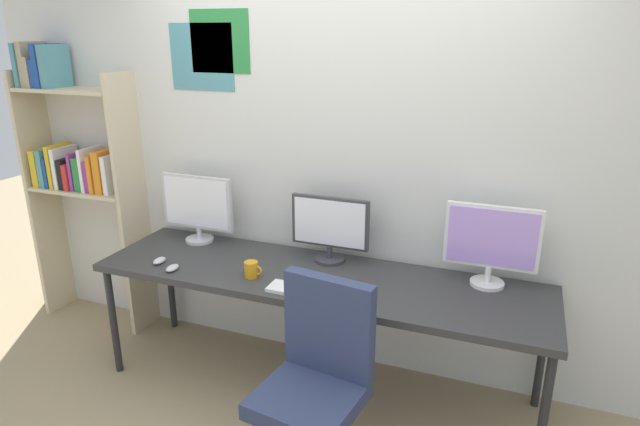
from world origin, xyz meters
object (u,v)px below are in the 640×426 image
object	(u,v)px
bookshelf	(76,162)
monitor_right	(491,242)
office_chair	(315,405)
mouse_left_side	(172,268)
monitor_left	(197,206)
keyboard_main	(301,291)
monitor_center	(330,227)
desk	(317,282)
mouse_right_side	(159,261)
coffee_mug	(252,269)

from	to	relation	value
bookshelf	monitor_right	world-z (taller)	bookshelf
office_chair	mouse_left_side	xyz separation A→B (m)	(-1.03, 0.40, 0.35)
monitor_left	keyboard_main	world-z (taller)	monitor_left
monitor_center	monitor_right	world-z (taller)	monitor_right
monitor_left	bookshelf	bearing A→B (deg)	178.98
desk	office_chair	bearing A→B (deg)	-69.55
office_chair	mouse_right_side	bearing A→B (deg)	158.54
office_chair	mouse_left_side	world-z (taller)	office_chair
bookshelf	coffee_mug	distance (m)	1.64
keyboard_main	office_chair	bearing A→B (deg)	-59.72
monitor_left	keyboard_main	xyz separation A→B (m)	(0.90, -0.44, -0.23)
monitor_left	mouse_right_side	distance (m)	0.45
mouse_right_side	coffee_mug	distance (m)	0.60
bookshelf	monitor_left	world-z (taller)	bookshelf
desk	monitor_right	world-z (taller)	monitor_right
monitor_right	office_chair	bearing A→B (deg)	-127.96
bookshelf	office_chair	size ratio (longest dim) A/B	1.99
office_chair	monitor_center	world-z (taller)	monitor_center
office_chair	mouse_right_side	world-z (taller)	office_chair
office_chair	bookshelf	bearing A→B (deg)	157.67
monitor_left	coffee_mug	bearing A→B (deg)	-32.52
desk	office_chair	xyz separation A→B (m)	(0.24, -0.64, -0.29)
bookshelf	keyboard_main	bearing A→B (deg)	-13.80
monitor_center	monitor_right	size ratio (longest dim) A/B	0.96
office_chair	mouse_left_side	size ratio (longest dim) A/B	10.31
bookshelf	coffee_mug	bearing A→B (deg)	-13.91
monitor_right	coffee_mug	size ratio (longest dim) A/B	4.58
office_chair	keyboard_main	bearing A→B (deg)	120.28
bookshelf	monitor_right	size ratio (longest dim) A/B	4.07
monitor_right	mouse_right_side	bearing A→B (deg)	-167.83
office_chair	monitor_center	bearing A→B (deg)	105.63
monitor_right	mouse_left_side	size ratio (longest dim) A/B	5.06
monitor_left	coffee_mug	xyz separation A→B (m)	(0.57, -0.37, -0.19)
coffee_mug	monitor_left	bearing A→B (deg)	147.48
desk	monitor_left	xyz separation A→B (m)	(-0.90, 0.21, 0.28)
office_chair	mouse_right_side	size ratio (longest dim) A/B	10.31
keyboard_main	coffee_mug	xyz separation A→B (m)	(-0.33, 0.08, 0.04)
bookshelf	monitor_center	distance (m)	1.89
desk	monitor_center	size ratio (longest dim) A/B	5.46
desk	mouse_right_side	size ratio (longest dim) A/B	26.60
office_chair	monitor_left	distance (m)	1.53
bookshelf	monitor_right	distance (m)	2.78
keyboard_main	coffee_mug	bearing A→B (deg)	166.72
desk	monitor_center	xyz separation A→B (m)	(0.00, 0.21, 0.26)
monitor_left	mouse_left_side	size ratio (longest dim) A/B	5.11
mouse_right_side	mouse_left_side	bearing A→B (deg)	-24.18
monitor_right	coffee_mug	world-z (taller)	monitor_right
office_chair	keyboard_main	distance (m)	0.59
monitor_center	mouse_left_side	world-z (taller)	monitor_center
desk	coffee_mug	distance (m)	0.37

